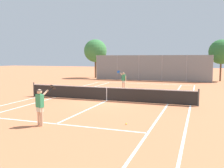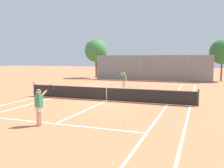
# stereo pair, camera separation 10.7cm
# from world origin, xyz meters

# --- Properties ---
(ground_plane) EXTENTS (120.00, 120.00, 0.00)m
(ground_plane) POSITION_xyz_m (0.00, 0.00, 0.00)
(ground_plane) COLOR #C67047
(court_line_markings) EXTENTS (11.10, 23.90, 0.01)m
(court_line_markings) POSITION_xyz_m (0.00, 0.00, 0.00)
(court_line_markings) COLOR white
(court_line_markings) RESTS_ON ground
(tennis_net) EXTENTS (12.00, 0.10, 1.07)m
(tennis_net) POSITION_xyz_m (0.00, 0.00, 0.51)
(tennis_net) COLOR #474C47
(tennis_net) RESTS_ON ground
(player_near_side) EXTENTS (0.81, 0.70, 1.77)m
(player_near_side) POSITION_xyz_m (-0.48, -6.87, 0.93)
(player_near_side) COLOR #D8A884
(player_near_side) RESTS_ON ground
(player_far_left) EXTENTS (0.79, 0.71, 1.77)m
(player_far_left) POSITION_xyz_m (-0.69, 6.27, 0.93)
(player_far_left) COLOR beige
(player_far_left) RESTS_ON ground
(loose_tennis_ball_0) EXTENTS (0.07, 0.07, 0.07)m
(loose_tennis_ball_0) POSITION_xyz_m (-1.16, 4.13, 0.03)
(loose_tennis_ball_0) COLOR #D1DB33
(loose_tennis_ball_0) RESTS_ON ground
(loose_tennis_ball_2) EXTENTS (0.07, 0.07, 0.07)m
(loose_tennis_ball_2) POSITION_xyz_m (2.98, -5.46, 0.03)
(loose_tennis_ball_2) COLOR #D1DB33
(loose_tennis_ball_2) RESTS_ON ground
(loose_tennis_ball_3) EXTENTS (0.07, 0.07, 0.07)m
(loose_tennis_ball_3) POSITION_xyz_m (1.62, 5.62, 0.03)
(loose_tennis_ball_3) COLOR #D1DB33
(loose_tennis_ball_3) RESTS_ON ground
(loose_tennis_ball_4) EXTENTS (0.07, 0.07, 0.07)m
(loose_tennis_ball_4) POSITION_xyz_m (-0.28, 8.02, 0.03)
(loose_tennis_ball_4) COLOR #D1DB33
(loose_tennis_ball_4) RESTS_ON ground
(back_fence) EXTENTS (14.86, 0.08, 3.28)m
(back_fence) POSITION_xyz_m (0.00, 15.72, 1.64)
(back_fence) COLOR gray
(back_fence) RESTS_ON ground
(tree_behind_left) EXTENTS (3.28, 3.28, 5.59)m
(tree_behind_left) POSITION_xyz_m (-8.50, 17.67, 3.85)
(tree_behind_left) COLOR brown
(tree_behind_left) RESTS_ON ground
(tree_behind_right) EXTENTS (3.07, 3.07, 5.21)m
(tree_behind_right) POSITION_xyz_m (8.37, 18.19, 3.57)
(tree_behind_right) COLOR brown
(tree_behind_right) RESTS_ON ground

